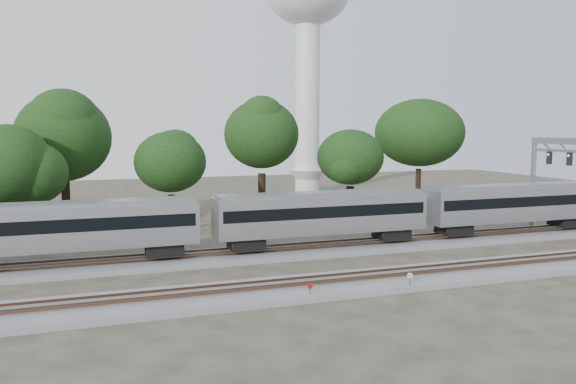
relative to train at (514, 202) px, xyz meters
The scene contains 15 objects.
ground 28.92m from the train, 167.95° to the right, with size 160.00×160.00×0.00m, color #383328.
track_far 28.27m from the train, behind, with size 160.00×5.00×0.73m.
track_near 29.99m from the train, 160.41° to the right, with size 160.00×5.00×0.73m.
train is the anchor object (origin of this frame).
switch_stand_red 27.69m from the train, 154.33° to the right, with size 0.33×0.06×1.03m.
switch_stand_white 22.01m from the train, 146.58° to the right, with size 0.36×0.09×1.13m.
switch_lever 25.10m from the train, 151.45° to the right, with size 0.50×0.30×0.30m, color #512D19.
water_tower 45.79m from the train, 98.20° to the left, with size 13.10×13.10×36.27m.
signal_gantry 6.27m from the train, ahead, with size 0.63×7.52×9.14m.
tree_2 44.54m from the train, 167.00° to the left, with size 7.15×7.15×10.08m.
tree_3 43.01m from the train, 157.12° to the left, with size 9.31×9.31×13.13m.
tree_4 32.38m from the train, 157.13° to the left, with size 6.95×6.95×9.80m.
tree_5 26.86m from the train, 136.49° to the left, with size 9.53×9.53×13.44m.
tree_6 17.37m from the train, 127.16° to the left, with size 7.04×7.04×9.93m.
tree_7 18.92m from the train, 86.96° to the left, with size 9.64×9.64×13.59m.
Camera 1 is at (-8.35, -35.64, 10.02)m, focal length 35.00 mm.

